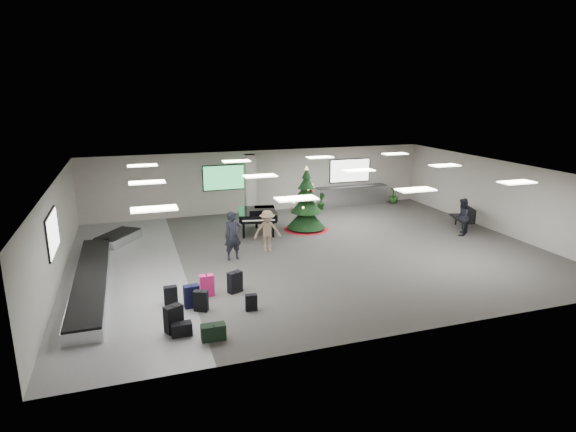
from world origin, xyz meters
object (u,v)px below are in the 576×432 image
object	(u,v)px
traveler_b	(267,231)
potted_plant_left	(321,202)
traveler_bench	(462,217)
grand_piano	(257,215)
traveler_a	(233,236)
baggage_carousel	(98,270)
service_counter	(351,196)
pink_suitcase	(207,285)
potted_plant_right	(394,195)
bench	(464,216)
christmas_tree	(306,208)

from	to	relation	value
traveler_b	potted_plant_left	size ratio (longest dim) A/B	1.90
traveler_bench	potted_plant_left	xyz separation A→B (m)	(-4.04, 6.24, -0.39)
grand_piano	traveler_a	world-z (taller)	traveler_a
baggage_carousel	service_counter	xyz separation A→B (m)	(12.84, 6.73, 0.33)
grand_piano	traveler_bench	bearing A→B (deg)	-8.83
pink_suitcase	potted_plant_right	distance (m)	15.23
bench	traveler_bench	xyz separation A→B (m)	(-0.80, -0.85, 0.22)
pink_suitcase	traveler_b	xyz separation A→B (m)	(2.98, 3.55, 0.49)
service_counter	traveler_a	xyz separation A→B (m)	(-8.06, -6.56, 0.37)
service_counter	traveler_a	distance (m)	10.40
service_counter	traveler_bench	size ratio (longest dim) A/B	2.45
potted_plant_right	traveler_a	bearing A→B (deg)	-149.25
christmas_tree	traveler_bench	xyz separation A→B (m)	(6.13, -3.02, -0.19)
traveler_a	potted_plant_right	xyz separation A→B (m)	(10.55, 6.27, -0.47)
bench	potted_plant_right	distance (m)	5.56
baggage_carousel	grand_piano	size ratio (longest dim) A/B	4.09
traveler_b	traveler_bench	bearing A→B (deg)	3.64
baggage_carousel	grand_piano	distance (m)	7.29
baggage_carousel	pink_suitcase	world-z (taller)	pink_suitcase
service_counter	bench	world-z (taller)	service_counter
baggage_carousel	potted_plant_left	xyz separation A→B (m)	(10.88, 6.30, 0.22)
traveler_a	bench	bearing A→B (deg)	-4.18
baggage_carousel	potted_plant_left	bearing A→B (deg)	30.07
christmas_tree	grand_piano	bearing A→B (deg)	177.29
baggage_carousel	christmas_tree	world-z (taller)	christmas_tree
baggage_carousel	pink_suitcase	size ratio (longest dim) A/B	13.76
service_counter	traveler_b	world-z (taller)	traveler_b
bench	traveler_b	distance (m)	9.47
traveler_a	potted_plant_right	bearing A→B (deg)	22.73
traveler_a	baggage_carousel	bearing A→B (deg)	174.07
bench	service_counter	bearing A→B (deg)	133.80
bench	potted_plant_left	distance (m)	7.25
potted_plant_left	potted_plant_right	xyz separation A→B (m)	(4.45, 0.15, 0.01)
baggage_carousel	bench	world-z (taller)	bench
pink_suitcase	potted_plant_left	size ratio (longest dim) A/B	0.81
grand_piano	service_counter	bearing A→B (deg)	40.91
traveler_a	grand_piano	bearing A→B (deg)	51.89
service_counter	potted_plant_right	xyz separation A→B (m)	(2.49, -0.28, -0.10)
pink_suitcase	grand_piano	size ratio (longest dim) A/B	0.30
christmas_tree	traveler_a	size ratio (longest dim) A/B	1.61
grand_piano	potted_plant_left	xyz separation A→B (m)	(4.36, 3.12, -0.42)
grand_piano	traveler_bench	xyz separation A→B (m)	(8.40, -3.12, -0.03)
service_counter	grand_piano	bearing A→B (deg)	-150.66
potted_plant_right	baggage_carousel	bearing A→B (deg)	-157.19
christmas_tree	potted_plant_right	world-z (taller)	christmas_tree
grand_piano	potted_plant_left	size ratio (longest dim) A/B	2.72
baggage_carousel	traveler_bench	size ratio (longest dim) A/B	5.88
service_counter	bench	xyz separation A→B (m)	(2.89, -5.83, 0.06)
service_counter	traveler_b	size ratio (longest dim) A/B	2.44
baggage_carousel	traveler_a	xyz separation A→B (m)	(4.78, 0.17, 0.71)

